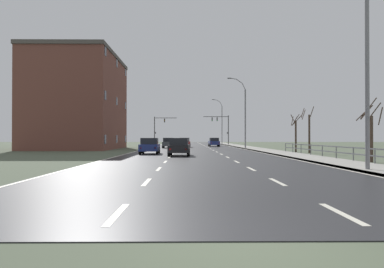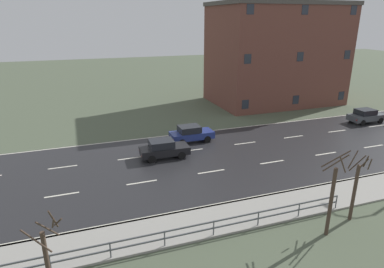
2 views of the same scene
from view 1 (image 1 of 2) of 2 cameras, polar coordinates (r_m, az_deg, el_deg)
name	(u,v)px [view 1 (image 1 of 2)]	position (r m, az deg, el deg)	size (l,w,h in m)	color
ground_plane	(194,149)	(53.61, 0.25, -2.34)	(160.00, 160.00, 0.12)	#4C5642
road_asphalt_strip	(193,146)	(65.60, 0.08, -1.96)	(14.00, 120.00, 0.03)	#232326
sidewalk_right	(239,146)	(66.25, 7.40, -1.89)	(3.00, 120.00, 0.12)	gray
guardrail	(344,151)	(27.03, 22.72, -2.42)	(0.07, 29.94, 1.00)	#515459
street_lamp_foreground	(363,57)	(19.34, 25.22, 10.87)	(2.76, 0.24, 11.13)	slate
street_lamp_midground	(244,114)	(54.10, 8.14, 3.13)	(2.72, 0.24, 10.43)	slate
street_lamp_distant	(221,122)	(90.11, 4.62, 1.86)	(2.58, 0.24, 11.08)	slate
traffic_signal_right	(222,125)	(78.71, 4.75, 1.46)	(5.49, 0.36, 6.36)	#38383A
traffic_signal_left	(159,127)	(77.44, -5.26, 1.17)	(4.80, 0.36, 6.02)	#38383A
car_far_right	(179,147)	(31.90, -2.02, -2.00)	(1.91, 4.14, 1.57)	black
car_near_left	(150,146)	(35.55, -6.63, -1.85)	(1.90, 4.13, 1.57)	navy
car_near_right	(169,143)	(56.09, -3.68, -1.38)	(1.85, 4.10, 1.57)	#474C51
car_distant	(214,142)	(65.17, 3.45, -1.27)	(1.92, 4.14, 1.57)	navy
car_far_left	(185,142)	(59.82, -1.17, -1.33)	(1.97, 4.17, 1.57)	maroon
brick_building	(79,102)	(54.17, -17.30, 4.79)	(10.95, 17.12, 13.24)	brown
bare_tree_near	(371,133)	(26.45, 26.24, 0.19)	(1.50, 1.57, 4.27)	#423328
bare_tree_mid	(309,131)	(39.56, 17.81, 0.40)	(1.35, 1.29, 4.83)	#423328
bare_tree_far	(296,133)	(41.54, 15.90, 0.09)	(1.28, 1.29, 4.20)	#423328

